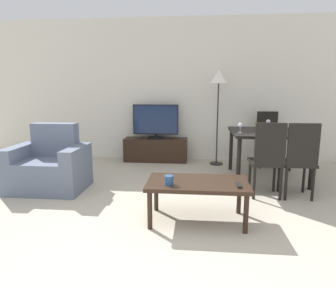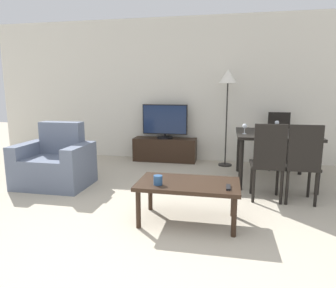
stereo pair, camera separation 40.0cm
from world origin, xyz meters
name	(u,v)px [view 1 (the left image)]	position (x,y,z in m)	size (l,w,h in m)	color
ground_plane	(140,274)	(0.00, 0.00, 0.00)	(18.00, 18.00, 0.00)	#B2A893
wall_back	(176,90)	(0.00, 3.84, 1.35)	(7.93, 0.06, 2.70)	silver
armchair	(50,167)	(-1.61, 1.83, 0.31)	(0.99, 0.72, 0.90)	slate
tv_stand	(156,150)	(-0.36, 3.59, 0.22)	(1.20, 0.36, 0.44)	black
tv	(156,122)	(-0.36, 3.59, 0.77)	(0.86, 0.30, 0.64)	black
coffee_table	(197,186)	(0.43, 0.98, 0.38)	(1.04, 0.58, 0.43)	black
dining_table	(268,137)	(1.50, 2.61, 0.66)	(1.11, 1.08, 0.74)	black
dining_chair_near	(268,157)	(1.31, 1.76, 0.54)	(0.40, 0.40, 0.98)	black
dining_chair_far	(268,136)	(1.69, 3.47, 0.54)	(0.40, 0.40, 0.98)	black
dining_chair_near_right	(299,158)	(1.69, 1.76, 0.54)	(0.40, 0.40, 0.98)	black
floor_lamp	(219,83)	(0.79, 3.45, 1.48)	(0.32, 0.32, 1.71)	black
remote_primary	(239,185)	(0.83, 0.86, 0.44)	(0.04, 0.15, 0.02)	black
cup_white_near	(169,180)	(0.14, 0.84, 0.48)	(0.09, 0.09, 0.09)	navy
wine_glass_left	(240,126)	(1.05, 2.40, 0.85)	(0.07, 0.07, 0.15)	silver
wine_glass_center	(268,122)	(1.57, 2.95, 0.85)	(0.07, 0.07, 0.15)	silver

